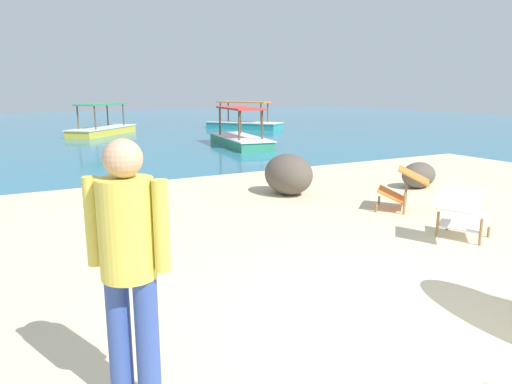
{
  "coord_description": "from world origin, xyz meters",
  "views": [
    {
      "loc": [
        -2.67,
        -2.52,
        1.93
      ],
      "look_at": [
        0.34,
        3.0,
        0.55
      ],
      "focal_mm": 33.39,
      "sensor_mm": 36.0,
      "label": 1
    }
  ],
  "objects_px": {
    "boat_green": "(240,138)",
    "boat_yellow": "(102,128)",
    "deck_chair_far": "(403,186)",
    "boat_teal": "(244,123)",
    "person_standing": "(129,256)",
    "deck_chair_near": "(461,211)"
  },
  "relations": [
    {
      "from": "boat_green",
      "to": "boat_yellow",
      "type": "height_order",
      "value": "same"
    },
    {
      "from": "boat_yellow",
      "to": "deck_chair_far",
      "type": "bearing_deg",
      "value": -131.06
    },
    {
      "from": "boat_yellow",
      "to": "boat_teal",
      "type": "bearing_deg",
      "value": -47.37
    },
    {
      "from": "person_standing",
      "to": "boat_yellow",
      "type": "relative_size",
      "value": 0.47
    },
    {
      "from": "person_standing",
      "to": "boat_yellow",
      "type": "distance_m",
      "value": 18.32
    },
    {
      "from": "deck_chair_far",
      "to": "boat_yellow",
      "type": "relative_size",
      "value": 0.27
    },
    {
      "from": "person_standing",
      "to": "boat_teal",
      "type": "bearing_deg",
      "value": -168.03
    },
    {
      "from": "deck_chair_far",
      "to": "boat_yellow",
      "type": "distance_m",
      "value": 15.4
    },
    {
      "from": "deck_chair_near",
      "to": "boat_green",
      "type": "relative_size",
      "value": 0.24
    },
    {
      "from": "deck_chair_near",
      "to": "boat_teal",
      "type": "bearing_deg",
      "value": 49.22
    },
    {
      "from": "deck_chair_near",
      "to": "boat_yellow",
      "type": "bearing_deg",
      "value": 71.25
    },
    {
      "from": "deck_chair_near",
      "to": "deck_chair_far",
      "type": "distance_m",
      "value": 1.55
    },
    {
      "from": "person_standing",
      "to": "boat_green",
      "type": "xyz_separation_m",
      "value": [
        6.61,
        11.74,
        -0.7
      ]
    },
    {
      "from": "person_standing",
      "to": "boat_green",
      "type": "height_order",
      "value": "person_standing"
    },
    {
      "from": "deck_chair_near",
      "to": "boat_yellow",
      "type": "distance_m",
      "value": 16.82
    },
    {
      "from": "boat_green",
      "to": "boat_yellow",
      "type": "xyz_separation_m",
      "value": [
        -3.29,
        6.26,
        0.0
      ]
    },
    {
      "from": "person_standing",
      "to": "deck_chair_near",
      "type": "bearing_deg",
      "value": 146.32
    },
    {
      "from": "deck_chair_far",
      "to": "boat_green",
      "type": "xyz_separation_m",
      "value": [
        1.71,
        9.06,
        -0.13
      ]
    },
    {
      "from": "person_standing",
      "to": "boat_green",
      "type": "distance_m",
      "value": 13.49
    },
    {
      "from": "boat_teal",
      "to": "boat_yellow",
      "type": "distance_m",
      "value": 6.63
    },
    {
      "from": "boat_teal",
      "to": "deck_chair_near",
      "type": "bearing_deg",
      "value": 126.26
    },
    {
      "from": "person_standing",
      "to": "boat_green",
      "type": "bearing_deg",
      "value": -168.41
    }
  ]
}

